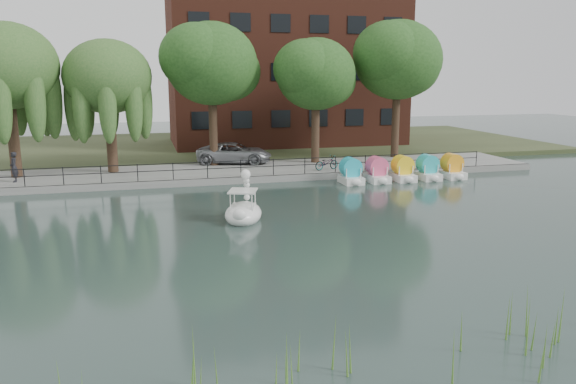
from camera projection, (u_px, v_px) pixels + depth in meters
name	position (u px, v px, depth m)	size (l,w,h in m)	color
ground_plane	(302.00, 247.00, 21.27)	(120.00, 120.00, 0.00)	#3B504D
promenade	(234.00, 172.00, 36.37)	(40.00, 6.00, 0.40)	gray
kerb	(242.00, 180.00, 33.58)	(40.00, 0.25, 0.40)	gray
land_strip	(208.00, 146.00, 49.63)	(60.00, 22.00, 0.36)	#47512D
railing	(241.00, 164.00, 33.58)	(32.00, 0.05, 1.00)	black
apartment_building	(285.00, 40.00, 49.44)	(20.00, 10.07, 18.00)	#4C1E16
willow_left	(6.00, 66.00, 32.25)	(5.88, 5.88, 9.01)	#473323
willow_mid	(107.00, 77.00, 34.21)	(5.32, 5.32, 8.15)	#473323
broadleaf_center	(211.00, 64.00, 36.60)	(6.00, 6.00, 9.25)	#473323
broadleaf_right	(316.00, 75.00, 38.01)	(5.40, 5.40, 8.32)	#473323
broadleaf_far	(398.00, 60.00, 40.36)	(6.30, 6.30, 9.71)	#473323
minivan	(234.00, 151.00, 38.59)	(5.88, 2.70, 1.64)	gray
bicycle	(327.00, 162.00, 36.01)	(1.72, 0.60, 1.00)	gray
pedestrian	(14.00, 165.00, 31.81)	(0.71, 0.48, 1.98)	black
swan_boat	(243.00, 210.00, 25.15)	(2.36, 2.95, 2.17)	white
pedal_boat_row	(403.00, 171.00, 34.45)	(7.95, 1.70, 1.40)	white
reed_bank	(504.00, 338.00, 12.65)	(24.00, 2.40, 1.20)	#669938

